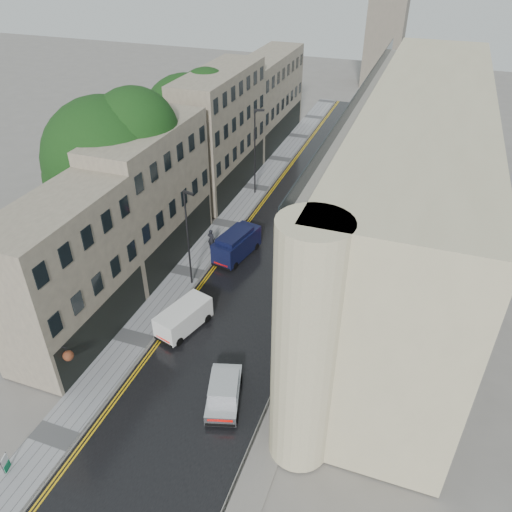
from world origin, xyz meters
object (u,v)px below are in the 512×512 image
Objects in this scene: tree_far at (188,134)px; white_van at (160,325)px; cream_bus at (293,216)px; lamp_post_far at (255,153)px; pedestrian at (211,239)px; navy_van at (216,250)px; estate_sign at (5,463)px; white_lorry at (337,169)px; silver_hatchback at (207,410)px; tree_near at (110,179)px; lamp_post_near at (188,239)px.

tree_far reaches higher than white_van.
lamp_post_far reaches higher than cream_bus.
pedestrian is 11.94m from lamp_post_far.
navy_van reaches higher than estate_sign.
estate_sign is at bearing -86.14° from white_van.
white_van is (-6.39, -26.75, -1.25)m from white_lorry.
tree_far is 1.23× the size of cream_bus.
white_van is at bearing -106.26° from lamp_post_far.
tree_near is at bearing 119.82° from silver_hatchback.
silver_hatchback is 0.84× the size of navy_van.
cream_bus is 17.51m from white_van.
lamp_post_far is (-1.31, 22.63, 3.55)m from white_van.
lamp_post_far is at bearing 104.48° from lamp_post_near.
lamp_post_far is (6.59, 1.50, -1.72)m from tree_far.
white_lorry is (1.97, 9.82, 0.81)m from cream_bus.
lamp_post_near is at bearing -109.70° from white_lorry.
tree_near is 9.66m from pedestrian.
cream_bus is 2.42× the size of white_van.
tree_near reaches higher than navy_van.
navy_van is at bearing 95.03° from silver_hatchback.
cream_bus reaches higher than silver_hatchback.
estate_sign is (5.67, -19.89, -6.35)m from tree_near.
tree_near is 3.38× the size of silver_hatchback.
cream_bus is 8.03m from pedestrian.
silver_hatchback is 4.33× the size of estate_sign.
pedestrian is (-7.58, -15.55, -1.16)m from white_lorry.
lamp_post_near is 16.58m from lamp_post_far.
white_van is at bearing -69.50° from tree_far.
silver_hatchback reaches higher than estate_sign.
white_van is (7.90, -21.13, -5.27)m from tree_far.
white_lorry is at bearing 83.36° from lamp_post_near.
lamp_post_far is (-1.37, 13.15, 3.25)m from navy_van.
lamp_post_near is at bearing -103.47° from cream_bus.
lamp_post_far reaches higher than pedestrian.
tree_near reaches higher than estate_sign.
tree_far reaches higher than navy_van.
pedestrian reaches higher than estate_sign.
white_van is 11.27m from pedestrian.
tree_near is 20.45m from silver_hatchback.
tree_far is 13.88m from cream_bus.
estate_sign is at bearing -92.21° from cream_bus.
lamp_post_near is at bearing 96.74° from pedestrian.
cream_bus is 1.21× the size of white_lorry.
silver_hatchback is at bearing -57.29° from navy_van.
white_lorry is at bearing 61.63° from estate_sign.
pedestrian is (-7.08, 16.56, 0.26)m from silver_hatchback.
white_van is at bearing 121.26° from silver_hatchback.
navy_van is 5.13× the size of estate_sign.
lamp_post_far is (-0.13, 11.42, 3.46)m from pedestrian.
cream_bus is at bearing -18.80° from tree_far.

